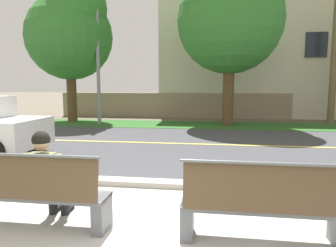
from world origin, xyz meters
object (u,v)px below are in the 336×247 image
at_px(bench_right, 263,207).
at_px(shade_tree_left, 234,12).
at_px(streetlamp, 99,42).
at_px(shade_tree_far_left, 71,30).
at_px(seated_person_olive, 47,174).
at_px(bench_left, 34,194).

height_order(bench_right, shade_tree_left, shade_tree_left).
xyz_separation_m(streetlamp, shade_tree_far_left, (-1.62, 0.58, 0.69)).
bearing_deg(shade_tree_far_left, seated_person_olive, -66.54).
bearing_deg(streetlamp, bench_left, -73.91).
distance_m(bench_left, seated_person_olive, 0.29).
xyz_separation_m(bench_left, streetlamp, (-3.03, 10.51, 3.35)).
bearing_deg(shade_tree_left, bench_left, -106.01).
relative_size(shade_tree_far_left, shade_tree_left, 0.90).
bearing_deg(streetlamp, bench_right, -61.06).
relative_size(bench_right, seated_person_olive, 1.48).
relative_size(bench_left, seated_person_olive, 1.48).
bearing_deg(bench_left, shade_tree_far_left, 112.77).
distance_m(shade_tree_far_left, shade_tree_left, 7.75).
distance_m(streetlamp, shade_tree_far_left, 1.86).
distance_m(seated_person_olive, shade_tree_far_left, 12.51).
distance_m(bench_left, streetlamp, 11.44).
height_order(bench_right, seated_person_olive, seated_person_olive).
bearing_deg(seated_person_olive, bench_left, -116.07).
bearing_deg(bench_right, shade_tree_far_left, 123.84).
bearing_deg(streetlamp, shade_tree_left, 1.60).
distance_m(seated_person_olive, streetlamp, 11.25).
relative_size(bench_left, shade_tree_left, 0.24).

